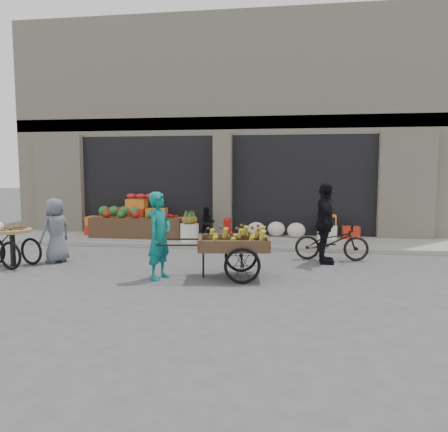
# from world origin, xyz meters

# --- Properties ---
(ground) EXTENTS (80.00, 80.00, 0.00)m
(ground) POSITION_xyz_m (0.00, 0.00, 0.00)
(ground) COLOR #424244
(ground) RESTS_ON ground
(sidewalk) EXTENTS (18.00, 2.20, 0.12)m
(sidewalk) POSITION_xyz_m (0.00, 4.10, 0.06)
(sidewalk) COLOR gray
(sidewalk) RESTS_ON ground
(building) EXTENTS (14.00, 6.45, 7.00)m
(building) POSITION_xyz_m (0.00, 8.03, 3.37)
(building) COLOR beige
(building) RESTS_ON ground
(fruit_display) EXTENTS (3.10, 1.12, 1.24)m
(fruit_display) POSITION_xyz_m (-2.48, 4.38, 0.67)
(fruit_display) COLOR red
(fruit_display) RESTS_ON sidewalk
(pineapple_bin) EXTENTS (0.52, 0.52, 0.50)m
(pineapple_bin) POSITION_xyz_m (-0.75, 3.60, 0.37)
(pineapple_bin) COLOR silver
(pineapple_bin) RESTS_ON sidewalk
(fire_hydrant) EXTENTS (0.22, 0.22, 0.71)m
(fire_hydrant) POSITION_xyz_m (0.35, 3.55, 0.50)
(fire_hydrant) COLOR #A5140F
(fire_hydrant) RESTS_ON sidewalk
(orange_bucket) EXTENTS (0.32, 0.32, 0.30)m
(orange_bucket) POSITION_xyz_m (0.85, 3.50, 0.27)
(orange_bucket) COLOR orange
(orange_bucket) RESTS_ON sidewalk
(right_bay_goods) EXTENTS (3.35, 0.60, 0.70)m
(right_bay_goods) POSITION_xyz_m (2.61, 4.70, 0.41)
(right_bay_goods) COLOR silver
(right_bay_goods) RESTS_ON sidewalk
(seated_person) EXTENTS (0.51, 0.43, 0.93)m
(seated_person) POSITION_xyz_m (-0.35, 4.20, 0.58)
(seated_person) COLOR black
(seated_person) RESTS_ON sidewalk
(banana_cart) EXTENTS (2.46, 1.25, 0.98)m
(banana_cart) POSITION_xyz_m (0.92, 0.02, 0.72)
(banana_cart) COLOR brown
(banana_cart) RESTS_ON ground
(vendor_woman) EXTENTS (0.57, 0.72, 1.72)m
(vendor_woman) POSITION_xyz_m (-0.47, -0.26, 0.86)
(vendor_woman) COLOR #0E6D67
(vendor_woman) RESTS_ON ground
(tricycle_cart) EXTENTS (1.46, 1.03, 0.95)m
(tricycle_cart) POSITION_xyz_m (-4.04, 0.34, 0.57)
(tricycle_cart) COLOR #9E7F51
(tricycle_cart) RESTS_ON ground
(vendor_grey) EXTENTS (0.74, 0.87, 1.50)m
(vendor_grey) POSITION_xyz_m (-3.30, 0.89, 0.75)
(vendor_grey) COLOR slate
(vendor_grey) RESTS_ON ground
(bicycle) EXTENTS (1.72, 0.60, 0.90)m
(bicycle) POSITION_xyz_m (3.06, 2.07, 0.45)
(bicycle) COLOR black
(bicycle) RESTS_ON ground
(cyclist) EXTENTS (0.45, 1.09, 1.85)m
(cyclist) POSITION_xyz_m (2.86, 1.67, 0.93)
(cyclist) COLOR black
(cyclist) RESTS_ON ground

